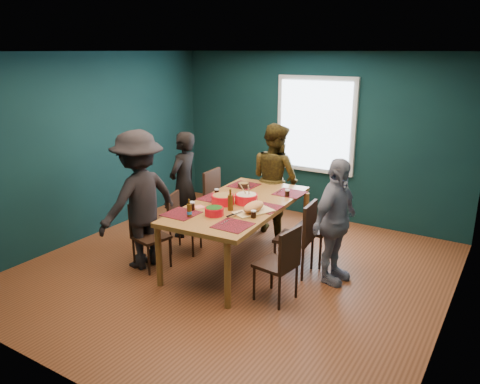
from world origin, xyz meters
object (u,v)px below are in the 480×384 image
object	(u,v)px
person_right	(335,222)
bowl_herbs	(214,211)
chair_left_near	(147,229)
person_far_left	(184,185)
chair_left_mid	(180,218)
chair_right_mid	(301,233)
bowl_dumpling	(246,198)
bowl_salad	(223,199)
person_near_left	(139,200)
dining_table	(239,209)
chair_left_far	(218,197)
cutting_board	(253,208)
chair_right_far	(319,223)
chair_right_near	(282,259)
person_back	(275,179)

from	to	relation	value
person_right	bowl_herbs	world-z (taller)	person_right
chair_left_near	person_far_left	distance (m)	1.17
chair_left_mid	chair_right_mid	size ratio (longest dim) A/B	0.88
bowl_dumpling	bowl_salad	bearing A→B (deg)	-141.48
chair_right_mid	person_near_left	bearing A→B (deg)	-160.38
chair_left_near	bowl_herbs	size ratio (longest dim) A/B	3.82
person_far_left	bowl_salad	size ratio (longest dim) A/B	5.47
dining_table	bowl_dumpling	size ratio (longest dim) A/B	7.87
chair_left_far	person_right	world-z (taller)	person_right
cutting_board	chair_right_far	bearing A→B (deg)	81.28
chair_left_near	chair_right_near	size ratio (longest dim) A/B	0.98
chair_left_mid	bowl_salad	size ratio (longest dim) A/B	2.87
bowl_herbs	chair_left_mid	bearing A→B (deg)	153.23
chair_right_far	dining_table	bearing A→B (deg)	-149.74
chair_right_far	person_near_left	world-z (taller)	person_near_left
chair_left_near	bowl_dumpling	xyz separation A→B (m)	(1.06, 0.72, 0.40)
chair_left_far	bowl_herbs	bearing A→B (deg)	-60.74
person_far_left	bowl_dumpling	size ratio (longest dim) A/B	5.45
person_right	bowl_dumpling	distance (m)	1.16
bowl_herbs	dining_table	bearing A→B (deg)	89.13
bowl_herbs	chair_left_near	bearing A→B (deg)	-172.27
chair_right_mid	person_far_left	distance (m)	2.08
dining_table	chair_right_far	world-z (taller)	chair_right_far
person_far_left	cutting_board	size ratio (longest dim) A/B	2.53
chair_right_mid	bowl_salad	size ratio (longest dim) A/B	3.26
bowl_salad	chair_right_near	bearing A→B (deg)	-22.33
dining_table	person_right	bearing A→B (deg)	4.45
dining_table	person_far_left	bearing A→B (deg)	156.87
bowl_dumpling	bowl_herbs	bearing A→B (deg)	-98.51
chair_right_near	cutting_board	size ratio (longest dim) A/B	1.41
chair_left_near	person_right	size ratio (longest dim) A/B	0.56
dining_table	chair_left_mid	bearing A→B (deg)	-178.84
person_right	chair_right_far	bearing A→B (deg)	50.23
dining_table	person_far_left	xyz separation A→B (m)	(-1.24, 0.42, 0.03)
person_right	cutting_board	distance (m)	0.98
chair_left_near	chair_right_far	world-z (taller)	chair_right_far
chair_left_near	person_back	xyz separation A→B (m)	(0.83, 1.95, 0.34)
chair_left_mid	person_near_left	bearing A→B (deg)	-119.75
person_right	chair_left_far	bearing A→B (deg)	83.35
chair_right_far	bowl_dumpling	bearing A→B (deg)	-149.28
bowl_dumpling	chair_right_mid	bearing A→B (deg)	8.77
chair_left_far	chair_right_far	distance (m)	1.71
person_right	bowl_salad	distance (m)	1.42
chair_left_mid	person_right	world-z (taller)	person_right
chair_left_near	person_back	size ratio (longest dim) A/B	0.51
bowl_salad	bowl_dumpling	size ratio (longest dim) A/B	1.00
person_far_left	person_back	xyz separation A→B (m)	(1.09, 0.85, 0.05)
person_right	bowl_herbs	xyz separation A→B (m)	(-1.23, -0.73, 0.13)
chair_right_mid	bowl_dumpling	bearing A→B (deg)	-176.30
chair_right_far	chair_right_near	size ratio (longest dim) A/B	1.08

